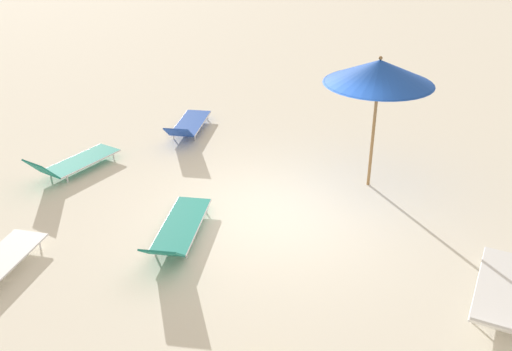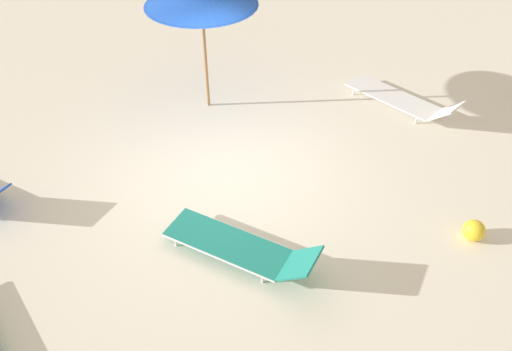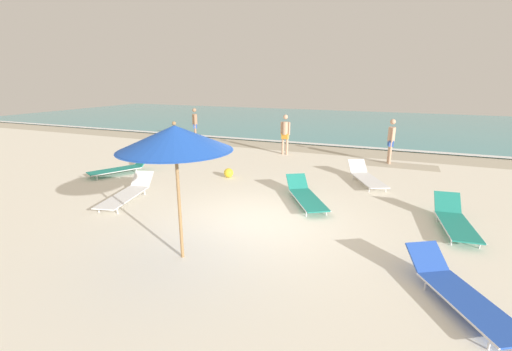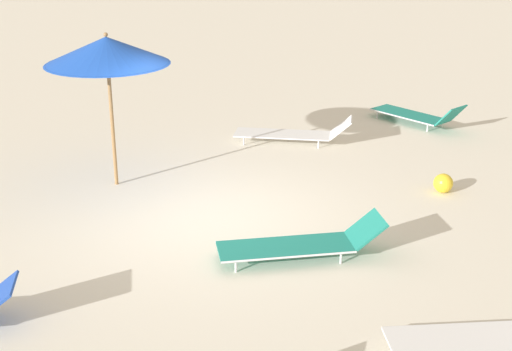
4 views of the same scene
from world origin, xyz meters
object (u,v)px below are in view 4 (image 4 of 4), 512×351
at_px(beach_ball, 443,183).
at_px(sun_lounger_under_umbrella, 294,133).
at_px(sun_lounger_mid_beach_solo, 491,336).
at_px(beach_umbrella, 107,51).
at_px(sun_lounger_mid_beach_pair_a, 302,243).
at_px(sun_lounger_beside_umbrella, 418,115).

bearing_deg(beach_ball, sun_lounger_under_umbrella, -116.40).
bearing_deg(sun_lounger_mid_beach_solo, beach_umbrella, -140.03).
bearing_deg(beach_ball, sun_lounger_mid_beach_pair_a, -24.97).
distance_m(beach_umbrella, sun_lounger_mid_beach_pair_a, 4.53).
relative_size(beach_umbrella, sun_lounger_mid_beach_solo, 1.17).
distance_m(beach_umbrella, sun_lounger_beside_umbrella, 7.13).
bearing_deg(beach_ball, beach_umbrella, -72.15).
height_order(sun_lounger_under_umbrella, beach_ball, sun_lounger_under_umbrella).
height_order(beach_umbrella, sun_lounger_mid_beach_solo, beach_umbrella).
height_order(beach_umbrella, beach_ball, beach_umbrella).
bearing_deg(sun_lounger_mid_beach_solo, beach_ball, 167.53).
bearing_deg(sun_lounger_under_umbrella, sun_lounger_beside_umbrella, 122.93).
relative_size(beach_umbrella, sun_lounger_beside_umbrella, 1.20).
distance_m(sun_lounger_under_umbrella, sun_lounger_mid_beach_solo, 7.33).
distance_m(sun_lounger_under_umbrella, sun_lounger_beside_umbrella, 3.01).
height_order(sun_lounger_under_umbrella, sun_lounger_beside_umbrella, sun_lounger_beside_umbrella).
distance_m(sun_lounger_mid_beach_solo, beach_ball, 4.56).
height_order(sun_lounger_mid_beach_pair_a, beach_ball, sun_lounger_mid_beach_pair_a).
bearing_deg(beach_umbrella, sun_lounger_mid_beach_solo, 66.50).
relative_size(beach_umbrella, sun_lounger_mid_beach_pair_a, 1.15).
distance_m(sun_lounger_under_umbrella, beach_ball, 3.50).
distance_m(sun_lounger_under_umbrella, sun_lounger_mid_beach_pair_a, 4.93).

